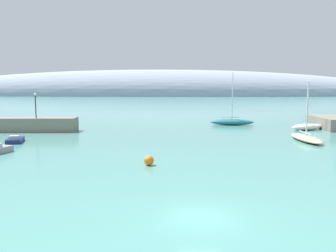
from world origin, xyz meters
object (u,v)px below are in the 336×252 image
at_px(sailboat_sand_mid_mooring, 306,138).
at_px(harbor_lamp_post, 35,103).
at_px(mooring_buoy_orange, 149,160).
at_px(motorboat_navy_alongside_breakwater, 15,140).
at_px(sailboat_white_near_shore, 307,127).
at_px(sailboat_teal_outer_mooring, 232,122).

height_order(sailboat_sand_mid_mooring, harbor_lamp_post, sailboat_sand_mid_mooring).
height_order(sailboat_sand_mid_mooring, mooring_buoy_orange, sailboat_sand_mid_mooring).
relative_size(motorboat_navy_alongside_breakwater, mooring_buoy_orange, 4.58).
xyz_separation_m(sailboat_white_near_shore, sailboat_sand_mid_mooring, (-4.43, -11.44, -0.14)).
bearing_deg(sailboat_white_near_shore, mooring_buoy_orange, 21.72).
bearing_deg(harbor_lamp_post, motorboat_navy_alongside_breakwater, -82.14).
xyz_separation_m(sailboat_teal_outer_mooring, harbor_lamp_post, (-32.07, -10.49, 3.99)).
distance_m(sailboat_white_near_shore, harbor_lamp_post, 43.50).
relative_size(sailboat_teal_outer_mooring, harbor_lamp_post, 2.50).
xyz_separation_m(sailboat_sand_mid_mooring, harbor_lamp_post, (-38.75, 7.93, 4.17)).
bearing_deg(harbor_lamp_post, sailboat_sand_mid_mooring, -11.56).
xyz_separation_m(motorboat_navy_alongside_breakwater, mooring_buoy_orange, (18.03, -12.21, 0.13)).
xyz_separation_m(sailboat_sand_mid_mooring, sailboat_teal_outer_mooring, (-6.67, 18.42, 0.19)).
bearing_deg(motorboat_navy_alongside_breakwater, mooring_buoy_orange, 39.37).
xyz_separation_m(sailboat_sand_mid_mooring, motorboat_navy_alongside_breakwater, (-37.36, -2.11, -0.11)).
xyz_separation_m(sailboat_white_near_shore, motorboat_navy_alongside_breakwater, (-41.79, -13.55, -0.26)).
xyz_separation_m(mooring_buoy_orange, harbor_lamp_post, (-19.42, 22.25, 4.15)).
relative_size(sailboat_white_near_shore, sailboat_sand_mid_mooring, 0.88).
height_order(sailboat_white_near_shore, mooring_buoy_orange, sailboat_white_near_shore).
distance_m(sailboat_white_near_shore, mooring_buoy_orange, 35.04).
bearing_deg(sailboat_white_near_shore, sailboat_sand_mid_mooring, 43.26).
height_order(sailboat_white_near_shore, sailboat_teal_outer_mooring, sailboat_teal_outer_mooring).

